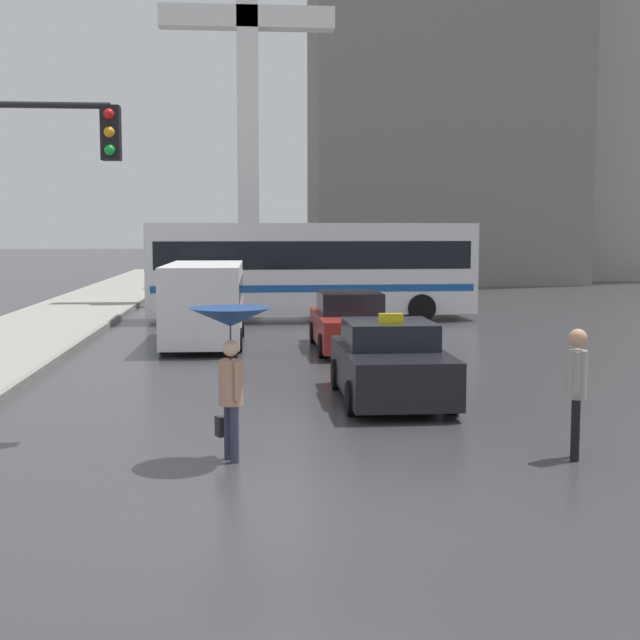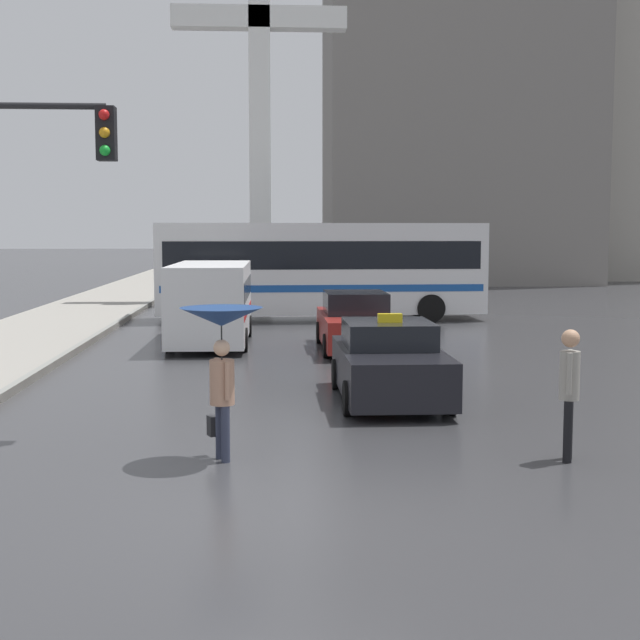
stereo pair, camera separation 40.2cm
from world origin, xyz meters
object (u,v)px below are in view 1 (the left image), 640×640
(sedan_red, at_px, (350,323))
(monument_cross, at_px, (247,80))
(city_bus, at_px, (311,266))
(pedestrian_with_umbrella, at_px, (230,337))
(ambulance_van, at_px, (204,300))
(pedestrian_man, at_px, (577,383))
(taxi, at_px, (390,364))

(sedan_red, xyz_separation_m, monument_cross, (-2.58, 15.33, 8.75))
(city_bus, xyz_separation_m, pedestrian_with_umbrella, (-2.49, -19.13, -0.18))
(city_bus, bearing_deg, ambulance_van, 150.52)
(pedestrian_with_umbrella, xyz_separation_m, monument_cross, (0.36, 26.53, 7.75))
(city_bus, relative_size, monument_cross, 0.68)
(sedan_red, relative_size, city_bus, 0.41)
(pedestrian_with_umbrella, distance_m, pedestrian_man, 4.73)
(city_bus, relative_size, pedestrian_with_umbrella, 5.45)
(sedan_red, relative_size, ambulance_van, 0.82)
(taxi, distance_m, ambulance_van, 9.29)
(taxi, height_order, pedestrian_with_umbrella, pedestrian_with_umbrella)
(city_bus, height_order, pedestrian_man, city_bus)
(taxi, xyz_separation_m, monument_cross, (-2.49, 22.41, 8.77))
(ambulance_van, bearing_deg, taxi, 114.69)
(sedan_red, xyz_separation_m, pedestrian_with_umbrella, (-2.94, -11.20, 1.00))
(ambulance_van, distance_m, pedestrian_with_umbrella, 12.65)
(taxi, relative_size, sedan_red, 0.89)
(taxi, relative_size, pedestrian_with_umbrella, 1.97)
(taxi, distance_m, city_bus, 15.05)
(pedestrian_with_umbrella, distance_m, monument_cross, 27.65)
(taxi, xyz_separation_m, sedan_red, (0.09, 7.07, 0.01))
(city_bus, bearing_deg, monument_cross, 14.19)
(ambulance_van, height_order, pedestrian_man, ambulance_van)
(pedestrian_with_umbrella, height_order, monument_cross, monument_cross)
(taxi, bearing_deg, city_bus, -88.65)
(taxi, bearing_deg, ambulance_van, -66.06)
(ambulance_van, height_order, city_bus, city_bus)
(city_bus, height_order, monument_cross, monument_cross)
(pedestrian_with_umbrella, relative_size, pedestrian_man, 1.16)
(taxi, height_order, city_bus, city_bus)
(sedan_red, bearing_deg, pedestrian_with_umbrella, 75.29)
(pedestrian_with_umbrella, xyz_separation_m, pedestrian_man, (4.67, -0.30, -0.64))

